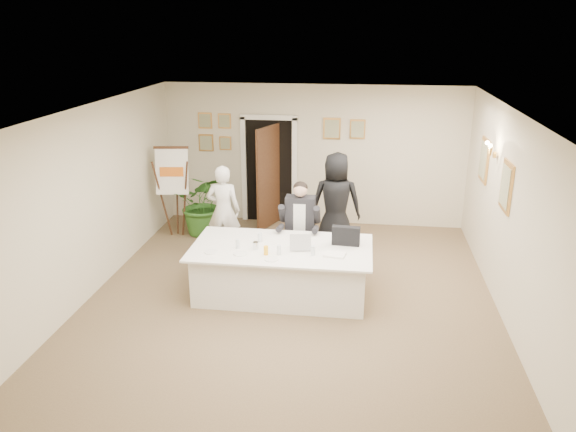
% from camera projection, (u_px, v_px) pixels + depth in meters
% --- Properties ---
extents(floor, '(7.00, 7.00, 0.00)m').
position_uv_depth(floor, '(291.00, 299.00, 8.39)').
color(floor, brown).
rests_on(floor, ground).
extents(ceiling, '(6.00, 7.00, 0.02)m').
position_uv_depth(ceiling, '(291.00, 111.00, 7.48)').
color(ceiling, white).
rests_on(ceiling, wall_back).
extents(wall_back, '(6.00, 0.10, 2.80)m').
position_uv_depth(wall_back, '(314.00, 155.00, 11.21)').
color(wall_back, beige).
rests_on(wall_back, floor).
extents(wall_front, '(6.00, 0.10, 2.80)m').
position_uv_depth(wall_front, '(236.00, 342.00, 4.66)').
color(wall_front, beige).
rests_on(wall_front, floor).
extents(wall_left, '(0.10, 7.00, 2.80)m').
position_uv_depth(wall_left, '(91.00, 202.00, 8.32)').
color(wall_left, beige).
rests_on(wall_left, floor).
extents(wall_right, '(0.10, 7.00, 2.80)m').
position_uv_depth(wall_right, '(511.00, 220.00, 7.55)').
color(wall_right, beige).
rests_on(wall_right, floor).
extents(doorway, '(1.14, 0.86, 2.20)m').
position_uv_depth(doorway, '(269.00, 173.00, 11.28)').
color(doorway, black).
rests_on(doorway, floor).
extents(pictures_back_wall, '(3.40, 0.06, 0.80)m').
position_uv_depth(pictures_back_wall, '(274.00, 132.00, 11.14)').
color(pictures_back_wall, gold).
rests_on(pictures_back_wall, wall_back).
extents(pictures_right_wall, '(0.06, 2.20, 0.80)m').
position_uv_depth(pictures_right_wall, '(494.00, 172.00, 8.57)').
color(pictures_right_wall, gold).
rests_on(pictures_right_wall, wall_right).
extents(wall_sconce, '(0.20, 0.30, 0.24)m').
position_uv_depth(wall_sconce, '(492.00, 150.00, 8.46)').
color(wall_sconce, gold).
rests_on(wall_sconce, wall_right).
extents(conference_table, '(2.66, 1.42, 0.78)m').
position_uv_depth(conference_table, '(282.00, 270.00, 8.41)').
color(conference_table, silver).
rests_on(conference_table, floor).
extents(seated_man, '(0.75, 0.78, 1.52)m').
position_uv_depth(seated_man, '(300.00, 226.00, 9.17)').
color(seated_man, black).
rests_on(seated_man, floor).
extents(flip_chart, '(0.62, 0.42, 1.73)m').
position_uv_depth(flip_chart, '(175.00, 196.00, 10.61)').
color(flip_chart, black).
rests_on(flip_chart, floor).
extents(standing_man, '(0.59, 0.39, 1.61)m').
position_uv_depth(standing_man, '(224.00, 210.00, 9.81)').
color(standing_man, white).
rests_on(standing_man, floor).
extents(standing_woman, '(0.89, 0.59, 1.80)m').
position_uv_depth(standing_woman, '(336.00, 203.00, 9.90)').
color(standing_woman, black).
rests_on(standing_woman, floor).
extents(potted_palm, '(1.15, 1.01, 1.23)m').
position_uv_depth(potted_palm, '(204.00, 204.00, 10.79)').
color(potted_palm, '#2C6020').
rests_on(potted_palm, floor).
extents(laptop, '(0.36, 0.38, 0.28)m').
position_uv_depth(laptop, '(301.00, 239.00, 8.20)').
color(laptop, '#B7BABC').
rests_on(laptop, conference_table).
extents(laptop_bag, '(0.42, 0.14, 0.29)m').
position_uv_depth(laptop_bag, '(346.00, 236.00, 8.32)').
color(laptop_bag, black).
rests_on(laptop_bag, conference_table).
extents(paper_stack, '(0.33, 0.26, 0.03)m').
position_uv_depth(paper_stack, '(335.00, 255.00, 7.97)').
color(paper_stack, white).
rests_on(paper_stack, conference_table).
extents(plate_left, '(0.24, 0.24, 0.01)m').
position_uv_depth(plate_left, '(211.00, 252.00, 8.09)').
color(plate_left, white).
rests_on(plate_left, conference_table).
extents(plate_mid, '(0.26, 0.26, 0.01)m').
position_uv_depth(plate_mid, '(240.00, 253.00, 8.03)').
color(plate_mid, white).
rests_on(plate_mid, conference_table).
extents(plate_near, '(0.23, 0.23, 0.01)m').
position_uv_depth(plate_near, '(272.00, 259.00, 7.84)').
color(plate_near, white).
rests_on(plate_near, conference_table).
extents(glass_a, '(0.07, 0.07, 0.14)m').
position_uv_depth(glass_a, '(237.00, 244.00, 8.21)').
color(glass_a, silver).
rests_on(glass_a, conference_table).
extents(glass_b, '(0.08, 0.08, 0.14)m').
position_uv_depth(glass_b, '(279.00, 250.00, 7.99)').
color(glass_b, silver).
rests_on(glass_b, conference_table).
extents(glass_c, '(0.07, 0.07, 0.14)m').
position_uv_depth(glass_c, '(313.00, 251.00, 7.97)').
color(glass_c, silver).
rests_on(glass_c, conference_table).
extents(glass_d, '(0.07, 0.07, 0.14)m').
position_uv_depth(glass_d, '(260.00, 237.00, 8.47)').
color(glass_d, silver).
rests_on(glass_d, conference_table).
extents(oj_glass, '(0.07, 0.07, 0.13)m').
position_uv_depth(oj_glass, '(266.00, 250.00, 7.99)').
color(oj_glass, '#FFB115').
rests_on(oj_glass, conference_table).
extents(steel_jug, '(0.09, 0.09, 0.11)m').
position_uv_depth(steel_jug, '(256.00, 246.00, 8.19)').
color(steel_jug, silver).
rests_on(steel_jug, conference_table).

